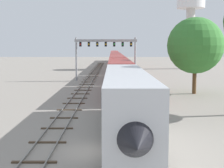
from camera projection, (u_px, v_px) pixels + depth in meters
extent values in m
plane|color=gray|center=(96.00, 152.00, 21.18)|extent=(400.00, 400.00, 0.00)
cube|color=slate|center=(113.00, 74.00, 80.81)|extent=(0.07, 200.00, 0.16)
cube|color=slate|center=(119.00, 74.00, 80.81)|extent=(0.07, 200.00, 0.16)
cube|color=#473828|center=(130.00, 162.00, 19.19)|extent=(2.60, 0.24, 0.10)
cube|color=#473828|center=(127.00, 142.00, 23.17)|extent=(2.60, 0.24, 0.10)
cube|color=#473828|center=(124.00, 128.00, 27.14)|extent=(2.60, 0.24, 0.10)
cube|color=#473828|center=(123.00, 118.00, 31.12)|extent=(2.60, 0.24, 0.10)
cube|color=#473828|center=(122.00, 110.00, 35.09)|extent=(2.60, 0.24, 0.10)
cube|color=#473828|center=(121.00, 103.00, 39.07)|extent=(2.60, 0.24, 0.10)
cube|color=#473828|center=(120.00, 98.00, 43.05)|extent=(2.60, 0.24, 0.10)
cube|color=#473828|center=(119.00, 94.00, 47.02)|extent=(2.60, 0.24, 0.10)
cube|color=#473828|center=(118.00, 90.00, 51.00)|extent=(2.60, 0.24, 0.10)
cube|color=#473828|center=(118.00, 87.00, 54.97)|extent=(2.60, 0.24, 0.10)
cube|color=#473828|center=(118.00, 84.00, 58.95)|extent=(2.60, 0.24, 0.10)
cube|color=#473828|center=(117.00, 82.00, 62.92)|extent=(2.60, 0.24, 0.10)
cube|color=#473828|center=(117.00, 80.00, 66.90)|extent=(2.60, 0.24, 0.10)
cube|color=#473828|center=(117.00, 78.00, 70.87)|extent=(2.60, 0.24, 0.10)
cube|color=#473828|center=(116.00, 76.00, 74.85)|extent=(2.60, 0.24, 0.10)
cube|color=#473828|center=(116.00, 75.00, 78.82)|extent=(2.60, 0.24, 0.10)
cube|color=#473828|center=(116.00, 74.00, 82.80)|extent=(2.60, 0.24, 0.10)
cube|color=#473828|center=(116.00, 72.00, 86.78)|extent=(2.60, 0.24, 0.10)
cube|color=#473828|center=(115.00, 71.00, 90.75)|extent=(2.60, 0.24, 0.10)
cube|color=#473828|center=(115.00, 70.00, 94.73)|extent=(2.60, 0.24, 0.10)
cube|color=#473828|center=(115.00, 69.00, 98.70)|extent=(2.60, 0.24, 0.10)
cube|color=#473828|center=(115.00, 68.00, 102.68)|extent=(2.60, 0.24, 0.10)
cube|color=#473828|center=(115.00, 68.00, 106.65)|extent=(2.60, 0.24, 0.10)
cube|color=#473828|center=(115.00, 67.00, 110.63)|extent=(2.60, 0.24, 0.10)
cube|color=#473828|center=(115.00, 66.00, 114.60)|extent=(2.60, 0.24, 0.10)
cube|color=#473828|center=(115.00, 65.00, 118.58)|extent=(2.60, 0.24, 0.10)
cube|color=#473828|center=(114.00, 65.00, 122.55)|extent=(2.60, 0.24, 0.10)
cube|color=#473828|center=(114.00, 64.00, 126.53)|extent=(2.60, 0.24, 0.10)
cube|color=#473828|center=(114.00, 64.00, 130.51)|extent=(2.60, 0.24, 0.10)
cube|color=#473828|center=(114.00, 63.00, 134.48)|extent=(2.60, 0.24, 0.10)
cube|color=#473828|center=(114.00, 63.00, 138.46)|extent=(2.60, 0.24, 0.10)
cube|color=#473828|center=(114.00, 62.00, 142.43)|extent=(2.60, 0.24, 0.10)
cube|color=#473828|center=(114.00, 62.00, 146.41)|extent=(2.60, 0.24, 0.10)
cube|color=#473828|center=(114.00, 62.00, 150.38)|extent=(2.60, 0.24, 0.10)
cube|color=#473828|center=(114.00, 61.00, 154.36)|extent=(2.60, 0.24, 0.10)
cube|color=#473828|center=(114.00, 61.00, 158.33)|extent=(2.60, 0.24, 0.10)
cube|color=#473828|center=(114.00, 60.00, 162.31)|extent=(2.60, 0.24, 0.10)
cube|color=#473828|center=(114.00, 60.00, 166.28)|extent=(2.60, 0.24, 0.10)
cube|color=#473828|center=(114.00, 60.00, 170.26)|extent=(2.60, 0.24, 0.10)
cube|color=#473828|center=(114.00, 59.00, 174.24)|extent=(2.60, 0.24, 0.10)
cube|color=#473828|center=(114.00, 59.00, 178.21)|extent=(2.60, 0.24, 0.10)
cube|color=slate|center=(83.00, 83.00, 60.92)|extent=(0.07, 160.00, 0.16)
cube|color=slate|center=(91.00, 83.00, 60.93)|extent=(0.07, 160.00, 0.16)
cube|color=#473828|center=(34.00, 162.00, 19.19)|extent=(2.60, 0.24, 0.10)
cube|color=#473828|center=(47.00, 142.00, 23.16)|extent=(2.60, 0.24, 0.10)
cube|color=#473828|center=(57.00, 128.00, 27.14)|extent=(2.60, 0.24, 0.10)
cube|color=#473828|center=(64.00, 118.00, 31.11)|extent=(2.60, 0.24, 0.10)
cube|color=#473828|center=(69.00, 110.00, 35.09)|extent=(2.60, 0.24, 0.10)
cube|color=#473828|center=(73.00, 103.00, 39.06)|extent=(2.60, 0.24, 0.10)
cube|color=#473828|center=(77.00, 98.00, 43.04)|extent=(2.60, 0.24, 0.10)
cube|color=#473828|center=(80.00, 94.00, 47.01)|extent=(2.60, 0.24, 0.10)
cube|color=#473828|center=(82.00, 90.00, 50.99)|extent=(2.60, 0.24, 0.10)
cube|color=#473828|center=(84.00, 87.00, 54.97)|extent=(2.60, 0.24, 0.10)
cube|color=#473828|center=(86.00, 84.00, 58.94)|extent=(2.60, 0.24, 0.10)
cube|color=#473828|center=(88.00, 82.00, 62.92)|extent=(2.60, 0.24, 0.10)
cube|color=#473828|center=(89.00, 80.00, 66.89)|extent=(2.60, 0.24, 0.10)
cube|color=#473828|center=(91.00, 78.00, 70.87)|extent=(2.60, 0.24, 0.10)
cube|color=#473828|center=(92.00, 76.00, 74.84)|extent=(2.60, 0.24, 0.10)
cube|color=#473828|center=(93.00, 75.00, 78.82)|extent=(2.60, 0.24, 0.10)
cube|color=#473828|center=(94.00, 74.00, 82.79)|extent=(2.60, 0.24, 0.10)
cube|color=#473828|center=(94.00, 72.00, 86.77)|extent=(2.60, 0.24, 0.10)
cube|color=#473828|center=(95.00, 71.00, 90.75)|extent=(2.60, 0.24, 0.10)
cube|color=#473828|center=(96.00, 70.00, 94.72)|extent=(2.60, 0.24, 0.10)
cube|color=#473828|center=(97.00, 69.00, 98.70)|extent=(2.60, 0.24, 0.10)
cube|color=#473828|center=(97.00, 68.00, 102.67)|extent=(2.60, 0.24, 0.10)
cube|color=#473828|center=(98.00, 68.00, 106.65)|extent=(2.60, 0.24, 0.10)
cube|color=#473828|center=(98.00, 67.00, 110.62)|extent=(2.60, 0.24, 0.10)
cube|color=#473828|center=(99.00, 66.00, 114.60)|extent=(2.60, 0.24, 0.10)
cube|color=#473828|center=(99.00, 65.00, 118.57)|extent=(2.60, 0.24, 0.10)
cube|color=#473828|center=(99.00, 65.00, 122.55)|extent=(2.60, 0.24, 0.10)
cube|color=#473828|center=(100.00, 64.00, 126.52)|extent=(2.60, 0.24, 0.10)
cube|color=#473828|center=(100.00, 64.00, 130.50)|extent=(2.60, 0.24, 0.10)
cube|color=#473828|center=(101.00, 63.00, 134.48)|extent=(2.60, 0.24, 0.10)
cube|color=#473828|center=(101.00, 63.00, 138.45)|extent=(2.60, 0.24, 0.10)
cube|color=silver|center=(125.00, 97.00, 25.01)|extent=(3.00, 20.35, 3.80)
cone|color=black|center=(135.00, 141.00, 14.75)|extent=(2.88, 2.60, 2.88)
cube|color=black|center=(133.00, 101.00, 15.97)|extent=(3.04, 1.80, 1.10)
cube|color=black|center=(125.00, 128.00, 25.28)|extent=(2.52, 18.31, 1.00)
cube|color=maroon|center=(119.00, 74.00, 46.23)|extent=(3.00, 20.35, 3.80)
cube|color=black|center=(119.00, 71.00, 46.18)|extent=(3.04, 18.72, 0.90)
cube|color=black|center=(119.00, 91.00, 46.49)|extent=(2.52, 18.31, 1.00)
cube|color=maroon|center=(117.00, 65.00, 67.44)|extent=(3.00, 20.35, 3.80)
cube|color=black|center=(117.00, 63.00, 67.40)|extent=(3.04, 18.72, 0.90)
cube|color=black|center=(117.00, 77.00, 67.71)|extent=(2.52, 18.31, 1.00)
cube|color=maroon|center=(116.00, 61.00, 88.66)|extent=(3.00, 20.35, 3.80)
cube|color=black|center=(116.00, 59.00, 88.62)|extent=(3.04, 18.72, 0.90)
cube|color=black|center=(116.00, 70.00, 88.93)|extent=(2.52, 18.31, 1.00)
cube|color=maroon|center=(115.00, 58.00, 109.88)|extent=(3.00, 20.35, 3.80)
cube|color=black|center=(115.00, 57.00, 109.83)|extent=(3.04, 18.72, 0.90)
cube|color=black|center=(115.00, 66.00, 110.14)|extent=(2.52, 18.31, 1.00)
cube|color=maroon|center=(114.00, 56.00, 131.09)|extent=(3.00, 20.35, 3.80)
cube|color=black|center=(114.00, 55.00, 131.05)|extent=(3.04, 18.72, 0.90)
cube|color=black|center=(114.00, 62.00, 131.36)|extent=(2.52, 18.31, 1.00)
cube|color=maroon|center=(114.00, 55.00, 152.31)|extent=(3.00, 20.35, 3.80)
cube|color=black|center=(114.00, 54.00, 152.26)|extent=(3.04, 18.72, 0.90)
cube|color=black|center=(114.00, 60.00, 152.57)|extent=(2.52, 18.31, 1.00)
cylinder|color=#999BA0|center=(76.00, 59.00, 65.29)|extent=(0.36, 0.36, 8.42)
cylinder|color=#999BA0|center=(135.00, 59.00, 65.31)|extent=(0.36, 0.36, 8.42)
cube|color=#999BA0|center=(105.00, 41.00, 64.90)|extent=(12.10, 0.36, 0.50)
cube|color=black|center=(80.00, 44.00, 65.02)|extent=(0.44, 0.32, 0.90)
sphere|color=red|center=(80.00, 44.00, 64.83)|extent=(0.28, 0.28, 0.28)
cube|color=black|center=(88.00, 44.00, 65.03)|extent=(0.44, 0.32, 0.90)
sphere|color=yellow|center=(88.00, 44.00, 64.84)|extent=(0.28, 0.28, 0.28)
cube|color=black|center=(97.00, 44.00, 65.03)|extent=(0.44, 0.32, 0.90)
sphere|color=yellow|center=(97.00, 44.00, 64.84)|extent=(0.28, 0.28, 0.28)
cube|color=black|center=(105.00, 44.00, 65.03)|extent=(0.44, 0.32, 0.90)
sphere|color=yellow|center=(105.00, 44.00, 64.84)|extent=(0.28, 0.28, 0.28)
cube|color=black|center=(114.00, 44.00, 65.03)|extent=(0.44, 0.32, 0.90)
sphere|color=green|center=(114.00, 44.00, 64.84)|extent=(0.28, 0.28, 0.28)
cube|color=black|center=(122.00, 44.00, 65.03)|extent=(0.44, 0.32, 0.90)
sphere|color=green|center=(122.00, 44.00, 64.84)|extent=(0.28, 0.28, 0.28)
cube|color=black|center=(131.00, 44.00, 65.03)|extent=(0.44, 0.32, 0.90)
sphere|color=yellow|center=(131.00, 44.00, 64.85)|extent=(0.28, 0.28, 0.28)
cylinder|color=beige|center=(190.00, 39.00, 101.21)|extent=(2.60, 2.60, 18.08)
cylinder|color=white|center=(191.00, 0.00, 99.93)|extent=(8.25, 8.25, 5.00)
cylinder|color=brown|center=(194.00, 80.00, 47.31)|extent=(0.56, 0.56, 4.05)
sphere|color=#387A33|center=(195.00, 45.00, 46.78)|extent=(7.88, 7.88, 7.88)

